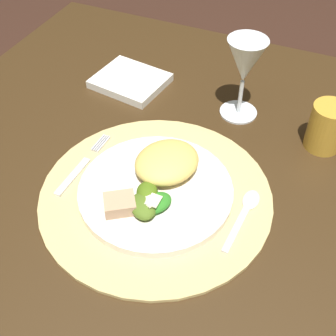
% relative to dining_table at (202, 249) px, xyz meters
% --- Properties ---
extents(dining_table, '(1.17, 1.03, 0.70)m').
position_rel_dining_table_xyz_m(dining_table, '(0.00, 0.00, 0.00)').
color(dining_table, '#372512').
rests_on(dining_table, ground).
extents(placemat, '(0.38, 0.38, 0.01)m').
position_rel_dining_table_xyz_m(placemat, '(-0.08, -0.04, 0.16)').
color(placemat, tan).
rests_on(placemat, dining_table).
extents(dinner_plate, '(0.25, 0.25, 0.02)m').
position_rel_dining_table_xyz_m(dinner_plate, '(-0.08, -0.04, 0.17)').
color(dinner_plate, white).
rests_on(dinner_plate, placemat).
extents(pasta_serving, '(0.13, 0.14, 0.04)m').
position_rel_dining_table_xyz_m(pasta_serving, '(-0.08, 0.01, 0.20)').
color(pasta_serving, '#E0BF5C').
rests_on(pasta_serving, dinner_plate).
extents(salad_greens, '(0.08, 0.09, 0.03)m').
position_rel_dining_table_xyz_m(salad_greens, '(-0.07, -0.08, 0.19)').
color(salad_greens, '#2C7B21').
rests_on(salad_greens, dinner_plate).
extents(bread_piece, '(0.06, 0.06, 0.02)m').
position_rel_dining_table_xyz_m(bread_piece, '(-0.11, -0.10, 0.19)').
color(bread_piece, tan).
rests_on(bread_piece, dinner_plate).
extents(fork, '(0.02, 0.16, 0.00)m').
position_rel_dining_table_xyz_m(fork, '(-0.22, -0.04, 0.17)').
color(fork, silver).
rests_on(fork, placemat).
extents(spoon, '(0.03, 0.13, 0.01)m').
position_rel_dining_table_xyz_m(spoon, '(0.07, -0.01, 0.17)').
color(spoon, silver).
rests_on(spoon, placemat).
extents(napkin, '(0.16, 0.14, 0.02)m').
position_rel_dining_table_xyz_m(napkin, '(-0.26, 0.23, 0.17)').
color(napkin, white).
rests_on(napkin, dining_table).
extents(wine_glass, '(0.07, 0.07, 0.16)m').
position_rel_dining_table_xyz_m(wine_glass, '(-0.02, 0.23, 0.27)').
color(wine_glass, silver).
rests_on(wine_glass, dining_table).
extents(amber_tumbler, '(0.07, 0.07, 0.09)m').
position_rel_dining_table_xyz_m(amber_tumbler, '(0.15, 0.20, 0.20)').
color(amber_tumbler, gold).
rests_on(amber_tumbler, dining_table).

